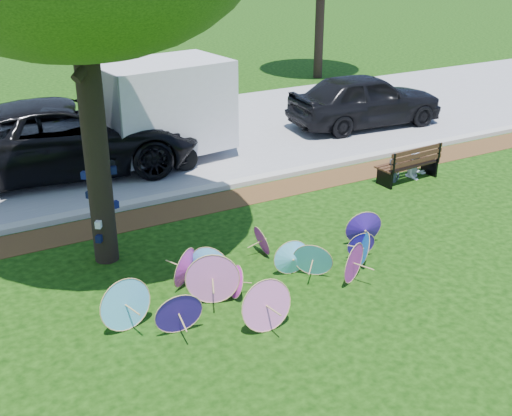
{
  "coord_description": "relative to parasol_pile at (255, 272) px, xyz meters",
  "views": [
    {
      "loc": [
        -4.79,
        -7.59,
        5.7
      ],
      "look_at": [
        0.5,
        2.0,
        0.9
      ],
      "focal_mm": 45.0,
      "sensor_mm": 36.0,
      "label": 1
    }
  ],
  "objects": [
    {
      "name": "ground",
      "position": [
        0.23,
        -0.69,
        -0.38
      ],
      "size": [
        90.0,
        90.0,
        0.0
      ],
      "primitive_type": "plane",
      "color": "black",
      "rests_on": "ground"
    },
    {
      "name": "mulch_strip",
      "position": [
        0.23,
        3.81,
        -0.38
      ],
      "size": [
        90.0,
        1.0,
        0.01
      ],
      "primitive_type": "cube",
      "color": "#472D16",
      "rests_on": "ground"
    },
    {
      "name": "curb",
      "position": [
        0.23,
        4.51,
        -0.32
      ],
      "size": [
        90.0,
        0.3,
        0.12
      ],
      "primitive_type": "cube",
      "color": "#B7B5AD",
      "rests_on": "ground"
    },
    {
      "name": "street",
      "position": [
        0.23,
        8.66,
        -0.38
      ],
      "size": [
        90.0,
        8.0,
        0.01
      ],
      "primitive_type": "cube",
      "color": "gray",
      "rests_on": "ground"
    },
    {
      "name": "parasol_pile",
      "position": [
        0.0,
        0.0,
        0.0
      ],
      "size": [
        5.78,
        2.57,
        0.91
      ],
      "color": "#5ECBFC",
      "rests_on": "ground"
    },
    {
      "name": "black_van",
      "position": [
        -1.3,
        7.42,
        0.53
      ],
      "size": [
        6.92,
        3.91,
        1.82
      ],
      "primitive_type": "imported",
      "rotation": [
        0.0,
        0.0,
        1.43
      ],
      "color": "black",
      "rests_on": "ground"
    },
    {
      "name": "dark_pickup",
      "position": [
        7.8,
        7.12,
        0.44
      ],
      "size": [
        5.0,
        2.36,
        1.65
      ],
      "primitive_type": "imported",
      "rotation": [
        0.0,
        0.0,
        1.48
      ],
      "color": "black",
      "rests_on": "ground"
    },
    {
      "name": "cargo_trailer",
      "position": [
        1.2,
        7.13,
        1.07
      ],
      "size": [
        3.52,
        2.48,
        2.9
      ],
      "primitive_type": "cube",
      "rotation": [
        0.0,
        0.0,
        0.12
      ],
      "color": "silver",
      "rests_on": "ground"
    },
    {
      "name": "park_bench",
      "position": [
        5.79,
        2.85,
        0.06
      ],
      "size": [
        1.73,
        0.75,
        0.88
      ],
      "primitive_type": null,
      "rotation": [
        0.0,
        0.0,
        0.07
      ],
      "color": "black",
      "rests_on": "ground"
    },
    {
      "name": "person_left",
      "position": [
        5.44,
        2.9,
        0.18
      ],
      "size": [
        0.46,
        0.36,
        1.12
      ],
      "primitive_type": "imported",
      "rotation": [
        0.0,
        0.0,
        0.24
      ],
      "color": "#3E4754",
      "rests_on": "ground"
    },
    {
      "name": "person_right",
      "position": [
        6.14,
        2.9,
        0.25
      ],
      "size": [
        0.63,
        0.5,
        1.26
      ],
      "primitive_type": "imported",
      "rotation": [
        0.0,
        0.0,
        -0.04
      ],
      "color": "silver",
      "rests_on": "ground"
    }
  ]
}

